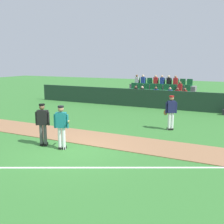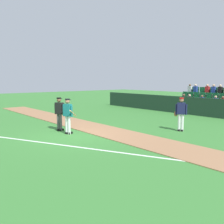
{
  "view_description": "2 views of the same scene",
  "coord_description": "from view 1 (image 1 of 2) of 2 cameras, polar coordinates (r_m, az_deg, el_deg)",
  "views": [
    {
      "loc": [
        5.86,
        -8.36,
        3.48
      ],
      "look_at": [
        0.59,
        2.6,
        1.14
      ],
      "focal_mm": 42.98,
      "sensor_mm": 36.0,
      "label": 1
    },
    {
      "loc": [
        10.34,
        -6.1,
        2.69
      ],
      "look_at": [
        0.33,
        2.24,
        0.98
      ],
      "focal_mm": 39.93,
      "sensor_mm": 36.0,
      "label": 2
    }
  ],
  "objects": [
    {
      "name": "infield_dirt_path",
      "position": [
        12.26,
        -4.06,
        -5.54
      ],
      "size": [
        28.0,
        2.06,
        0.03
      ],
      "primitive_type": "cube",
      "color": "#9E704C",
      "rests_on": "ground"
    },
    {
      "name": "umpire_home_plate",
      "position": [
        11.33,
        -14.51,
        -2.1
      ],
      "size": [
        0.55,
        0.42,
        1.76
      ],
      "color": "#4C4C4C",
      "rests_on": "ground"
    },
    {
      "name": "stadium_bleachers",
      "position": [
        21.88,
        9.94,
        3.3
      ],
      "size": [
        5.55,
        2.95,
        2.3
      ],
      "color": "slate",
      "rests_on": "ground"
    },
    {
      "name": "dugout_fence",
      "position": [
        20.09,
        8.46,
        2.77
      ],
      "size": [
        20.0,
        0.16,
        1.36
      ],
      "primitive_type": "cube",
      "color": "#1E3828",
      "rests_on": "ground"
    },
    {
      "name": "runner_navy_jersey",
      "position": [
        13.78,
        12.4,
        0.12
      ],
      "size": [
        0.64,
        0.43,
        1.76
      ],
      "color": "white",
      "rests_on": "ground"
    },
    {
      "name": "batter_teal_jersey",
      "position": [
        10.7,
        -10.69,
        -2.88
      ],
      "size": [
        0.75,
        0.69,
        1.76
      ],
      "color": "white",
      "rests_on": "ground"
    },
    {
      "name": "ground_plane",
      "position": [
        10.79,
        -8.95,
        -8.06
      ],
      "size": [
        80.0,
        80.0,
        0.0
      ],
      "primitive_type": "plane",
      "color": "#387A33"
    },
    {
      "name": "foul_line_chalk",
      "position": [
        9.06,
        5.34,
        -11.7
      ],
      "size": [
        10.85,
        5.31,
        0.01
      ],
      "primitive_type": "cube",
      "rotation": [
        0.0,
        0.0,
        0.45
      ],
      "color": "white",
      "rests_on": "ground"
    }
  ]
}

